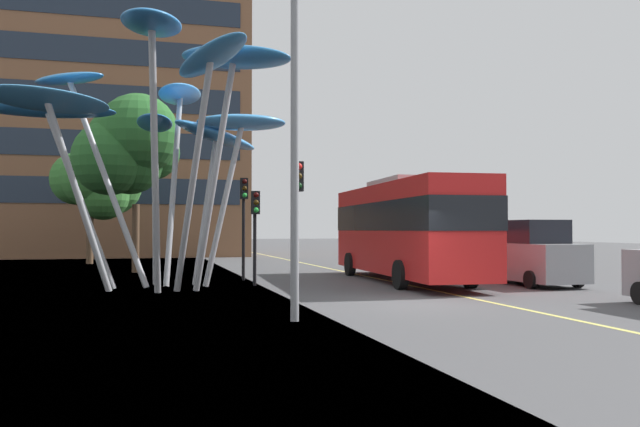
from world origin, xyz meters
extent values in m
cube|color=#4C4C4F|center=(0.00, 0.00, -0.05)|extent=(120.00, 240.00, 0.10)
cube|color=#E0D666|center=(2.05, 0.00, 0.00)|extent=(0.16, 144.00, 0.01)
cube|color=red|center=(2.52, 6.93, 1.97)|extent=(3.08, 11.44, 3.24)
cube|color=black|center=(2.52, 6.93, 2.42)|extent=(3.11, 11.56, 1.04)
cube|color=yellow|center=(2.85, 12.52, 3.29)|extent=(1.34, 0.18, 0.36)
cube|color=#B2B2B7|center=(2.52, 6.93, 3.71)|extent=(2.04, 4.06, 0.24)
cylinder|color=black|center=(3.94, 10.36, 0.48)|extent=(0.34, 0.97, 0.96)
cylinder|color=black|center=(1.52, 10.51, 0.48)|extent=(0.34, 0.97, 0.96)
cylinder|color=black|center=(3.55, 3.75, 0.48)|extent=(0.34, 0.97, 0.96)
cylinder|color=black|center=(1.13, 3.90, 0.48)|extent=(0.34, 0.97, 0.96)
cylinder|color=#9EA0A5|center=(-4.20, 6.84, 2.85)|extent=(1.52, 0.56, 5.75)
ellipsoid|color=#4299E0|center=(-3.56, 7.00, 5.71)|extent=(3.56, 2.11, 0.80)
cylinder|color=#9EA0A5|center=(-4.74, 7.73, 2.68)|extent=(1.09, 1.01, 5.40)
ellipsoid|color=#388EDB|center=(-4.34, 8.09, 5.36)|extent=(4.05, 3.85, 1.24)
cylinder|color=#9EA0A5|center=(-5.86, 8.11, 3.52)|extent=(0.80, 2.54, 7.10)
ellipsoid|color=#4299E0|center=(-5.58, 9.26, 7.03)|extent=(2.39, 4.22, 0.77)
cylinder|color=#9EA0A5|center=(-6.51, 8.26, 2.90)|extent=(0.30, 0.94, 5.83)
ellipsoid|color=#2D7FD1|center=(-6.54, 8.62, 5.81)|extent=(1.63, 3.83, 0.54)
cylinder|color=#9EA0A5|center=(-8.13, 7.67, 3.64)|extent=(2.96, 2.25, 7.36)
ellipsoid|color=#388EDB|center=(-9.48, 8.66, 7.27)|extent=(3.04, 2.66, 0.43)
cylinder|color=#9EA0A5|center=(-8.89, 6.68, 2.91)|extent=(2.33, 0.51, 5.89)
ellipsoid|color=#388EDB|center=(-9.95, 6.82, 5.82)|extent=(4.51, 1.86, 0.61)
cylinder|color=#9EA0A5|center=(-8.82, 5.29, 2.90)|extent=(2.03, 0.98, 5.86)
ellipsoid|color=#4CA3E5|center=(-9.71, 4.93, 5.80)|extent=(4.10, 2.93, 0.79)
cylinder|color=#9EA0A5|center=(-6.59, 3.62, 3.79)|extent=(0.47, 2.55, 7.64)
ellipsoid|color=#2D7FD1|center=(-6.72, 2.45, 7.58)|extent=(1.93, 3.00, 0.57)
cylinder|color=#9EA0A5|center=(-5.47, 4.03, 3.45)|extent=(1.07, 2.50, 6.97)
ellipsoid|color=#4299E0|center=(-5.05, 2.90, 6.90)|extent=(2.36, 3.96, 0.80)
cylinder|color=#9EA0A5|center=(-4.76, 4.61, 3.61)|extent=(1.30, 1.42, 7.26)
ellipsoid|color=#388EDB|center=(-4.25, 4.03, 7.22)|extent=(3.99, 4.18, 1.28)
cylinder|color=black|center=(-2.91, 1.28, 1.88)|extent=(0.12, 0.12, 3.76)
cube|color=black|center=(-2.91, 1.14, 3.36)|extent=(0.28, 0.24, 0.80)
sphere|color=red|center=(-2.91, 1.01, 3.62)|extent=(0.18, 0.18, 0.18)
sphere|color=#3A2707|center=(-2.91, 1.01, 3.36)|extent=(0.18, 0.18, 0.18)
sphere|color=black|center=(-2.91, 1.01, 3.10)|extent=(0.18, 0.18, 0.18)
cylinder|color=black|center=(-3.17, 6.63, 1.63)|extent=(0.12, 0.12, 3.27)
cube|color=black|center=(-3.17, 6.49, 2.87)|extent=(0.28, 0.24, 0.80)
sphere|color=#390706|center=(-3.17, 6.36, 3.13)|extent=(0.18, 0.18, 0.18)
sphere|color=#3A2707|center=(-3.17, 6.36, 2.87)|extent=(0.18, 0.18, 0.18)
sphere|color=green|center=(-3.17, 6.36, 2.61)|extent=(0.18, 0.18, 0.18)
cylinder|color=black|center=(-3.21, 8.99, 1.95)|extent=(0.12, 0.12, 3.90)
cube|color=black|center=(-3.21, 8.85, 3.50)|extent=(0.28, 0.24, 0.80)
sphere|color=#390706|center=(-3.21, 8.72, 3.76)|extent=(0.18, 0.18, 0.18)
sphere|color=#3A2707|center=(-3.21, 8.72, 3.50)|extent=(0.18, 0.18, 0.18)
sphere|color=green|center=(-3.21, 8.72, 3.24)|extent=(0.18, 0.18, 0.18)
cube|color=gray|center=(6.25, 4.44, 0.82)|extent=(1.78, 4.49, 1.28)
cube|color=black|center=(6.25, 4.44, 1.87)|extent=(1.64, 2.47, 0.81)
cylinder|color=black|center=(7.13, 5.83, 0.30)|extent=(0.20, 0.60, 0.60)
cylinder|color=black|center=(5.36, 5.83, 0.30)|extent=(0.20, 0.60, 0.60)
cylinder|color=black|center=(7.13, 3.05, 0.30)|extent=(0.20, 0.60, 0.60)
cylinder|color=black|center=(5.36, 3.05, 0.30)|extent=(0.20, 0.60, 0.60)
cube|color=maroon|center=(6.37, 10.64, 0.83)|extent=(1.70, 4.50, 1.30)
cube|color=black|center=(6.37, 10.64, 1.80)|extent=(1.57, 2.48, 0.64)
cylinder|color=black|center=(7.22, 12.03, 0.30)|extent=(0.20, 0.60, 0.60)
cylinder|color=black|center=(5.52, 12.03, 0.30)|extent=(0.20, 0.60, 0.60)
cylinder|color=black|center=(7.22, 9.24, 0.30)|extent=(0.20, 0.60, 0.60)
cylinder|color=black|center=(5.52, 9.24, 0.30)|extent=(0.20, 0.60, 0.60)
cylinder|color=gray|center=(-3.80, -2.44, 4.30)|extent=(0.18, 0.18, 8.60)
cylinder|color=brown|center=(-7.24, 15.05, 1.55)|extent=(0.33, 0.33, 3.09)
sphere|color=#286028|center=(-6.54, 15.09, 5.48)|extent=(2.54, 2.54, 2.54)
sphere|color=#286028|center=(-7.53, 14.62, 5.07)|extent=(3.12, 3.12, 3.12)
sphere|color=#286028|center=(-8.10, 15.09, 6.08)|extent=(2.62, 2.62, 2.62)
sphere|color=#286028|center=(-7.16, 14.20, 6.16)|extent=(3.62, 3.62, 3.62)
sphere|color=#286028|center=(-8.37, 14.12, 5.06)|extent=(3.25, 3.25, 3.25)
cylinder|color=brown|center=(-9.82, 23.47, 1.73)|extent=(0.38, 0.38, 3.46)
sphere|color=#387A33|center=(-10.63, 24.24, 4.86)|extent=(3.00, 3.00, 3.00)
sphere|color=#387A33|center=(-8.70, 24.33, 4.51)|extent=(3.45, 3.45, 3.45)
sphere|color=#387A33|center=(-9.82, 23.44, 4.91)|extent=(3.38, 3.38, 3.38)
sphere|color=#387A33|center=(-8.94, 24.50, 5.03)|extent=(2.99, 2.99, 2.99)
sphere|color=#387A33|center=(-9.11, 23.48, 3.97)|extent=(2.99, 2.99, 2.99)
cube|color=brown|center=(-13.50, 35.89, 10.98)|extent=(28.00, 11.10, 21.97)
cube|color=#1E2838|center=(-13.50, 30.32, 4.55)|extent=(26.32, 0.08, 1.76)
cube|color=#1E2838|center=(-13.50, 30.32, 7.69)|extent=(26.32, 0.08, 1.76)
cube|color=#1E2838|center=(-13.50, 30.32, 10.83)|extent=(26.32, 0.08, 1.76)
cube|color=#1E2838|center=(-13.50, 30.32, 13.96)|extent=(26.32, 0.08, 1.76)
camera|label=1|loc=(-6.90, -16.14, 1.94)|focal=37.22mm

